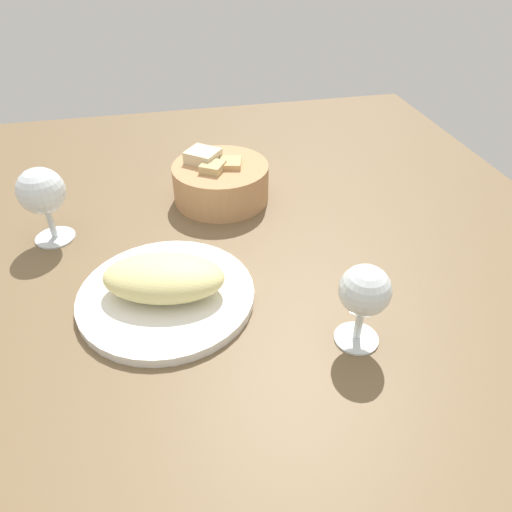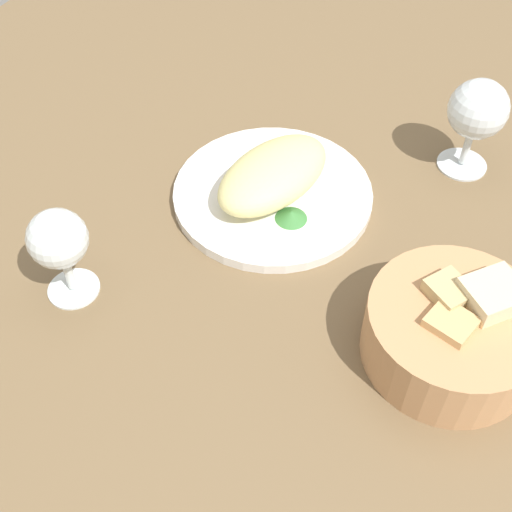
{
  "view_description": "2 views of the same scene",
  "coord_description": "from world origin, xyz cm",
  "px_view_note": "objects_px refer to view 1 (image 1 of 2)",
  "views": [
    {
      "loc": [
        -0.44,
        -58.59,
        46.97
      ],
      "look_at": [
        11.45,
        -4.2,
        4.52
      ],
      "focal_mm": 33.46,
      "sensor_mm": 36.0,
      "label": 1
    },
    {
      "loc": [
        54.36,
        21.54,
        60.28
      ],
      "look_at": [
        12.22,
        -0.79,
        5.44
      ],
      "focal_mm": 47.21,
      "sensor_mm": 36.0,
      "label": 2
    }
  ],
  "objects_px": {
    "plate": "(170,295)",
    "wine_glass_near": "(368,294)",
    "bread_basket": "(222,181)",
    "wine_glass_far": "(45,194)"
  },
  "relations": [
    {
      "from": "bread_basket",
      "to": "wine_glass_far",
      "type": "bearing_deg",
      "value": -166.46
    },
    {
      "from": "bread_basket",
      "to": "wine_glass_near",
      "type": "height_order",
      "value": "wine_glass_near"
    },
    {
      "from": "wine_glass_near",
      "to": "bread_basket",
      "type": "bearing_deg",
      "value": 106.42
    },
    {
      "from": "wine_glass_far",
      "to": "plate",
      "type": "bearing_deg",
      "value": -48.11
    },
    {
      "from": "plate",
      "to": "wine_glass_far",
      "type": "bearing_deg",
      "value": 131.89
    },
    {
      "from": "wine_glass_far",
      "to": "bread_basket",
      "type": "bearing_deg",
      "value": 13.54
    },
    {
      "from": "plate",
      "to": "wine_glass_near",
      "type": "xyz_separation_m",
      "value": [
        0.24,
        -0.13,
        0.07
      ]
    },
    {
      "from": "plate",
      "to": "wine_glass_far",
      "type": "xyz_separation_m",
      "value": [
        -0.18,
        0.2,
        0.08
      ]
    },
    {
      "from": "plate",
      "to": "wine_glass_far",
      "type": "distance_m",
      "value": 0.28
    },
    {
      "from": "plate",
      "to": "wine_glass_far",
      "type": "relative_size",
      "value": 1.95
    }
  ]
}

